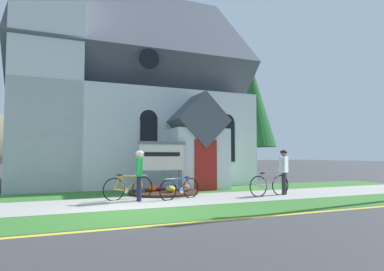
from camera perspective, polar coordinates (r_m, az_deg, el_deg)
name	(u,v)px	position (r m, az deg, el deg)	size (l,w,h in m)	color
ground	(111,194)	(12.85, -13.81, -9.86)	(140.00, 140.00, 0.00)	#3D3D3F
sidewalk_slab	(178,200)	(10.94, -2.48, -11.08)	(32.00, 2.68, 0.01)	#A8A59E
grass_verge	(208,211)	(8.79, 2.85, -12.98)	(32.00, 2.01, 0.01)	#38722D
church_lawn	(156,192)	(13.36, -6.26, -9.67)	(24.00, 2.44, 0.01)	#38722D
curb_paint_stripe	(230,219)	(7.78, 6.58, -14.23)	(28.00, 0.16, 0.01)	yellow
church_building	(122,100)	(19.12, -11.97, 5.96)	(11.61, 11.73, 12.51)	silver
church_sign	(162,158)	(12.80, -5.22, -3.97)	(1.91, 0.12, 2.00)	slate
flower_bed	(164,192)	(12.64, -4.84, -9.71)	(2.62, 2.62, 0.34)	#382319
bicycle_black	(180,188)	(11.06, -2.10, -9.13)	(1.61, 0.63, 0.76)	black
bicycle_green	(269,185)	(12.30, 13.27, -8.34)	(1.73, 0.13, 0.86)	black
bicycle_silver	(129,188)	(11.19, -10.94, -8.87)	(1.74, 0.44, 0.86)	black
cyclist_in_yellow_jersey	(284,169)	(12.76, 15.65, -5.54)	(0.59, 0.47, 1.65)	#2D2D33
cyclist_in_orange_jersey	(139,172)	(10.69, -9.13, -6.23)	(0.30, 0.66, 1.61)	#191E38
roadside_conifer	(248,98)	(22.24, 9.66, 6.35)	(3.64, 3.64, 8.44)	#3D2D1E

